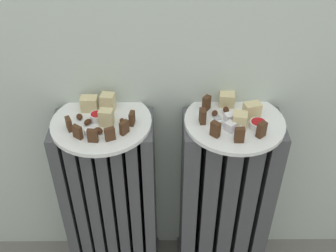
# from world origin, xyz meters

# --- Properties ---
(radiator_left) EXTENTS (0.30, 0.16, 0.66)m
(radiator_left) POSITION_xyz_m (-0.19, 0.28, 0.33)
(radiator_left) COLOR #47474C
(radiator_left) RESTS_ON ground_plane
(radiator_right) EXTENTS (0.30, 0.16, 0.66)m
(radiator_right) POSITION_xyz_m (0.19, 0.28, 0.33)
(radiator_right) COLOR #47474C
(radiator_right) RESTS_ON ground_plane
(plate_left) EXTENTS (0.29, 0.29, 0.01)m
(plate_left) POSITION_xyz_m (-0.19, 0.28, 0.67)
(plate_left) COLOR white
(plate_left) RESTS_ON radiator_left
(plate_right) EXTENTS (0.29, 0.29, 0.01)m
(plate_right) POSITION_xyz_m (0.19, 0.28, 0.67)
(plate_right) COLOR white
(plate_right) RESTS_ON radiator_right
(dark_cake_slice_left_0) EXTENTS (0.02, 0.03, 0.04)m
(dark_cake_slice_left_0) POSITION_xyz_m (-0.27, 0.24, 0.69)
(dark_cake_slice_left_0) COLOR #472B19
(dark_cake_slice_left_0) RESTS_ON plate_left
(dark_cake_slice_left_1) EXTENTS (0.03, 0.03, 0.04)m
(dark_cake_slice_left_1) POSITION_xyz_m (-0.24, 0.21, 0.69)
(dark_cake_slice_left_1) COLOR #472B19
(dark_cake_slice_left_1) RESTS_ON plate_left
(dark_cake_slice_left_2) EXTENTS (0.03, 0.02, 0.04)m
(dark_cake_slice_left_2) POSITION_xyz_m (-0.20, 0.19, 0.69)
(dark_cake_slice_left_2) COLOR #472B19
(dark_cake_slice_left_2) RESTS_ON plate_left
(dark_cake_slice_left_3) EXTENTS (0.03, 0.02, 0.04)m
(dark_cake_slice_left_3) POSITION_xyz_m (-0.15, 0.20, 0.69)
(dark_cake_slice_left_3) COLOR #472B19
(dark_cake_slice_left_3) RESTS_ON plate_left
(dark_cake_slice_left_4) EXTENTS (0.03, 0.03, 0.04)m
(dark_cake_slice_left_4) POSITION_xyz_m (-0.12, 0.22, 0.69)
(dark_cake_slice_left_4) COLOR #472B19
(dark_cake_slice_left_4) RESTS_ON plate_left
(dark_cake_slice_left_5) EXTENTS (0.02, 0.03, 0.04)m
(dark_cake_slice_left_5) POSITION_xyz_m (-0.10, 0.27, 0.69)
(dark_cake_slice_left_5) COLOR #472B19
(dark_cake_slice_left_5) RESTS_ON plate_left
(marble_cake_slice_left_0) EXTENTS (0.04, 0.03, 0.05)m
(marble_cake_slice_left_0) POSITION_xyz_m (-0.17, 0.26, 0.70)
(marble_cake_slice_left_0) COLOR beige
(marble_cake_slice_left_0) RESTS_ON plate_left
(marble_cake_slice_left_1) EXTENTS (0.04, 0.04, 0.05)m
(marble_cake_slice_left_1) POSITION_xyz_m (-0.17, 0.34, 0.70)
(marble_cake_slice_left_1) COLOR beige
(marble_cake_slice_left_1) RESTS_ON plate_left
(marble_cake_slice_left_2) EXTENTS (0.05, 0.03, 0.04)m
(marble_cake_slice_left_2) POSITION_xyz_m (-0.23, 0.33, 0.69)
(marble_cake_slice_left_2) COLOR beige
(marble_cake_slice_left_2) RESTS_ON plate_left
(turkish_delight_left_0) EXTENTS (0.02, 0.02, 0.02)m
(turkish_delight_left_0) POSITION_xyz_m (-0.17, 0.30, 0.68)
(turkish_delight_left_0) COLOR white
(turkish_delight_left_0) RESTS_ON plate_left
(turkish_delight_left_1) EXTENTS (0.03, 0.03, 0.02)m
(turkish_delight_left_1) POSITION_xyz_m (-0.21, 0.21, 0.68)
(turkish_delight_left_1) COLOR white
(turkish_delight_left_1) RESTS_ON plate_left
(medjool_date_left_0) EXTENTS (0.02, 0.03, 0.01)m
(medjool_date_left_0) POSITION_xyz_m (-0.25, 0.29, 0.68)
(medjool_date_left_0) COLOR #3D1E0F
(medjool_date_left_0) RESTS_ON plate_left
(medjool_date_left_1) EXTENTS (0.03, 0.03, 0.02)m
(medjool_date_left_1) POSITION_xyz_m (-0.22, 0.26, 0.68)
(medjool_date_left_1) COLOR #3D1E0F
(medjool_date_left_1) RESTS_ON plate_left
(medjool_date_left_2) EXTENTS (0.03, 0.03, 0.02)m
(medjool_date_left_2) POSITION_xyz_m (-0.19, 0.23, 0.68)
(medjool_date_left_2) COLOR #3D1E0F
(medjool_date_left_2) RESTS_ON plate_left
(medjool_date_left_3) EXTENTS (0.02, 0.03, 0.01)m
(medjool_date_left_3) POSITION_xyz_m (-0.13, 0.27, 0.68)
(medjool_date_left_3) COLOR #3D1E0F
(medjool_date_left_3) RESTS_ON plate_left
(jam_bowl_left) EXTENTS (0.04, 0.04, 0.02)m
(jam_bowl_left) POSITION_xyz_m (-0.20, 0.28, 0.68)
(jam_bowl_left) COLOR white
(jam_bowl_left) RESTS_ON plate_left
(dark_cake_slice_right_0) EXTENTS (0.03, 0.03, 0.04)m
(dark_cake_slice_right_0) POSITION_xyz_m (0.11, 0.33, 0.69)
(dark_cake_slice_right_0) COLOR #472B19
(dark_cake_slice_right_0) RESTS_ON plate_right
(dark_cake_slice_right_1) EXTENTS (0.02, 0.03, 0.04)m
(dark_cake_slice_right_1) POSITION_xyz_m (0.10, 0.27, 0.69)
(dark_cake_slice_right_1) COLOR #472B19
(dark_cake_slice_right_1) RESTS_ON plate_right
(dark_cake_slice_right_2) EXTENTS (0.03, 0.03, 0.04)m
(dark_cake_slice_right_2) POSITION_xyz_m (0.13, 0.21, 0.69)
(dark_cake_slice_right_2) COLOR #472B19
(dark_cake_slice_right_2) RESTS_ON plate_right
(dark_cake_slice_right_3) EXTENTS (0.03, 0.02, 0.04)m
(dark_cake_slice_right_3) POSITION_xyz_m (0.19, 0.19, 0.69)
(dark_cake_slice_right_3) COLOR #472B19
(dark_cake_slice_right_3) RESTS_ON plate_right
(dark_cake_slice_right_4) EXTENTS (0.03, 0.03, 0.04)m
(dark_cake_slice_right_4) POSITION_xyz_m (0.25, 0.21, 0.69)
(dark_cake_slice_right_4) COLOR #472B19
(dark_cake_slice_right_4) RESTS_ON plate_right
(marble_cake_slice_right_0) EXTENTS (0.05, 0.04, 0.05)m
(marble_cake_slice_right_0) POSITION_xyz_m (0.24, 0.29, 0.70)
(marble_cake_slice_right_0) COLOR beige
(marble_cake_slice_right_0) RESTS_ON plate_right
(marble_cake_slice_right_1) EXTENTS (0.05, 0.04, 0.04)m
(marble_cake_slice_right_1) POSITION_xyz_m (0.17, 0.36, 0.69)
(marble_cake_slice_right_1) COLOR beige
(marble_cake_slice_right_1) RESTS_ON plate_right
(marble_cake_slice_right_2) EXTENTS (0.05, 0.04, 0.04)m
(marble_cake_slice_right_2) POSITION_xyz_m (0.20, 0.25, 0.69)
(marble_cake_slice_right_2) COLOR beige
(marble_cake_slice_right_2) RESTS_ON plate_right
(turkish_delight_right_0) EXTENTS (0.03, 0.03, 0.02)m
(turkish_delight_right_0) POSITION_xyz_m (0.17, 0.28, 0.68)
(turkish_delight_right_0) COLOR white
(turkish_delight_right_0) RESTS_ON plate_right
(turkish_delight_right_1) EXTENTS (0.03, 0.03, 0.02)m
(turkish_delight_right_1) POSITION_xyz_m (0.20, 0.30, 0.68)
(turkish_delight_right_1) COLOR white
(turkish_delight_right_1) RESTS_ON plate_right
(turkish_delight_right_2) EXTENTS (0.03, 0.03, 0.02)m
(turkish_delight_right_2) POSITION_xyz_m (0.17, 0.24, 0.69)
(turkish_delight_right_2) COLOR white
(turkish_delight_right_2) RESTS_ON plate_right
(turkish_delight_right_3) EXTENTS (0.02, 0.02, 0.02)m
(turkish_delight_right_3) POSITION_xyz_m (0.19, 0.22, 0.68)
(turkish_delight_right_3) COLOR white
(turkish_delight_right_3) RESTS_ON plate_right
(medjool_date_right_0) EXTENTS (0.02, 0.03, 0.02)m
(medjool_date_right_0) POSITION_xyz_m (0.17, 0.32, 0.68)
(medjool_date_right_0) COLOR #3D1E0F
(medjool_date_right_0) RESTS_ON plate_right
(medjool_date_right_1) EXTENTS (0.02, 0.03, 0.01)m
(medjool_date_right_1) POSITION_xyz_m (0.13, 0.30, 0.68)
(medjool_date_right_1) COLOR #3D1E0F
(medjool_date_right_1) RESTS_ON plate_right
(jam_bowl_right) EXTENTS (0.05, 0.05, 0.02)m
(jam_bowl_right) POSITION_xyz_m (0.25, 0.25, 0.68)
(jam_bowl_right) COLOR white
(jam_bowl_right) RESTS_ON plate_right
(fork) EXTENTS (0.05, 0.09, 0.00)m
(fork) POSITION_xyz_m (0.15, 0.27, 0.67)
(fork) COLOR #B7B7BC
(fork) RESTS_ON plate_right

